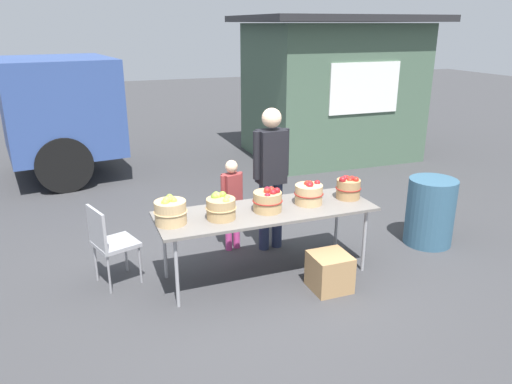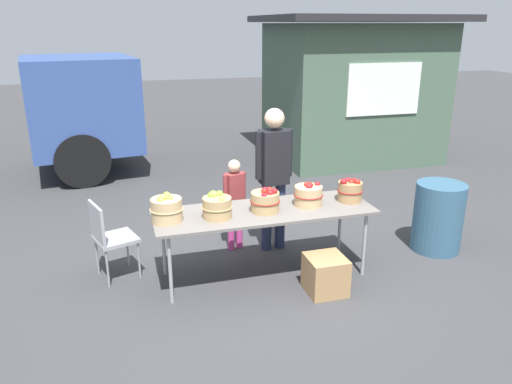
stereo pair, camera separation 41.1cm
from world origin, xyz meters
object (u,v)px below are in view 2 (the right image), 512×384
object	(u,v)px
apple_basket_green_1	(217,206)
apple_basket_red_2	(350,190)
child_customer	(235,197)
folding_chair	(109,234)
produce_crate	(325,275)
trash_barrel	(438,217)
apple_basket_red_1	(308,195)
apple_basket_red_0	(265,201)
apple_basket_green_0	(166,209)
vendor_adult	(274,169)
market_table	(264,214)

from	to	relation	value
apple_basket_green_1	apple_basket_red_2	xyz separation A→B (m)	(1.49, 0.07, 0.01)
child_customer	folding_chair	distance (m)	1.50
apple_basket_red_2	produce_crate	xyz separation A→B (m)	(-0.49, -0.53, -0.68)
folding_chair	trash_barrel	distance (m)	3.77
apple_basket_red_1	apple_basket_red_2	world-z (taller)	apple_basket_red_2
apple_basket_red_0	apple_basket_green_0	bearing A→B (deg)	178.64
vendor_adult	folding_chair	world-z (taller)	vendor_adult
apple_basket_red_2	trash_barrel	bearing A→B (deg)	1.01
market_table	apple_basket_green_0	world-z (taller)	apple_basket_green_0
market_table	apple_basket_green_1	size ratio (longest dim) A/B	7.44
vendor_adult	produce_crate	distance (m)	1.40
apple_basket_green_0	child_customer	world-z (taller)	child_customer
apple_basket_red_1	produce_crate	distance (m)	0.86
trash_barrel	produce_crate	world-z (taller)	trash_barrel
apple_basket_green_1	apple_basket_red_0	bearing A→B (deg)	2.56
apple_basket_red_1	trash_barrel	xyz separation A→B (m)	(1.68, 0.02, -0.45)
apple_basket_red_1	apple_basket_red_2	bearing A→B (deg)	0.10
apple_basket_red_0	apple_basket_green_1	bearing A→B (deg)	-177.44
apple_basket_red_1	apple_basket_red_2	size ratio (longest dim) A/B	1.12
vendor_adult	produce_crate	bearing A→B (deg)	95.57
folding_chair	trash_barrel	xyz separation A→B (m)	(3.76, -0.34, -0.10)
apple_basket_green_1	folding_chair	size ratio (longest dim) A/B	0.36
vendor_adult	folding_chair	bearing A→B (deg)	3.01
market_table	vendor_adult	xyz separation A→B (m)	(0.30, 0.61, 0.29)
vendor_adult	trash_barrel	bearing A→B (deg)	159.13
market_table	folding_chair	distance (m)	1.64
apple_basket_green_0	vendor_adult	bearing A→B (deg)	25.30
apple_basket_red_2	child_customer	world-z (taller)	child_customer
apple_basket_green_0	vendor_adult	xyz separation A→B (m)	(1.31, 0.62, 0.13)
apple_basket_red_0	apple_basket_red_2	bearing A→B (deg)	2.89
folding_chair	market_table	bearing A→B (deg)	-121.82
market_table	trash_barrel	distance (m)	2.20
apple_basket_green_0	apple_basket_red_2	world-z (taller)	apple_basket_green_0
apple_basket_green_1	apple_basket_red_1	distance (m)	1.01
apple_basket_red_0	trash_barrel	size ratio (longest dim) A/B	0.38
apple_basket_red_1	vendor_adult	bearing A→B (deg)	108.18
vendor_adult	apple_basket_red_1	bearing A→B (deg)	104.24
vendor_adult	trash_barrel	xyz separation A→B (m)	(1.87, -0.57, -0.59)
market_table	produce_crate	size ratio (longest dim) A/B	6.01
apple_basket_green_0	apple_basket_red_2	bearing A→B (deg)	0.75
market_table	apple_basket_green_1	bearing A→B (deg)	-173.56
vendor_adult	apple_basket_red_0	bearing A→B (deg)	60.63
apple_basket_green_0	apple_basket_green_1	xyz separation A→B (m)	(0.49, -0.05, -0.01)
apple_basket_green_0	apple_basket_red_0	distance (m)	1.00
apple_basket_red_2	child_customer	xyz separation A→B (m)	(-1.12, 0.72, -0.22)
apple_basket_red_0	produce_crate	bearing A→B (deg)	-44.49
apple_basket_red_2	produce_crate	size ratio (longest dim) A/B	0.74
market_table	vendor_adult	distance (m)	0.74
apple_basket_green_1	vendor_adult	bearing A→B (deg)	39.28
produce_crate	apple_basket_red_0	bearing A→B (deg)	135.51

